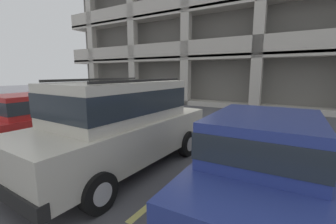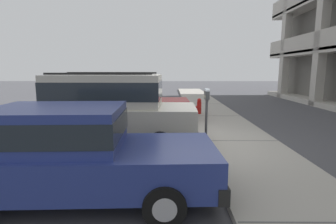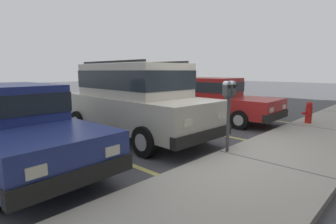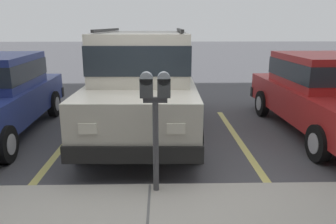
{
  "view_description": "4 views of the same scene",
  "coord_description": "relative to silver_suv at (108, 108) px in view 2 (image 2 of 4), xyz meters",
  "views": [
    {
      "loc": [
        3.64,
        -6.0,
        2.16
      ],
      "look_at": [
        0.3,
        -0.55,
        1.05
      ],
      "focal_mm": 24.0,
      "sensor_mm": 36.0,
      "label": 1
    },
    {
      "loc": [
        7.18,
        -0.68,
        2.12
      ],
      "look_at": [
        0.1,
        -0.73,
        0.96
      ],
      "focal_mm": 28.0,
      "sensor_mm": 36.0,
      "label": 2
    },
    {
      "loc": [
        4.61,
        3.1,
        1.79
      ],
      "look_at": [
        0.21,
        -1.09,
        0.83
      ],
      "focal_mm": 28.0,
      "sensor_mm": 36.0,
      "label": 3
    },
    {
      "loc": [
        -0.14,
        4.04,
        2.1
      ],
      "look_at": [
        -0.26,
        -1.15,
        0.72
      ],
      "focal_mm": 35.0,
      "sensor_mm": 36.0,
      "label": 4
    }
  ],
  "objects": [
    {
      "name": "ground_plane",
      "position": [
        -0.17,
        2.37,
        -1.14
      ],
      "size": [
        80.0,
        80.0,
        0.1
      ],
      "color": "#4C4C51"
    },
    {
      "name": "sidewalk",
      "position": [
        -0.17,
        3.67,
        -1.03
      ],
      "size": [
        40.0,
        2.2,
        0.12
      ],
      "color": "#ADA89E",
      "rests_on": "ground_plane"
    },
    {
      "name": "parking_stall_lines",
      "position": [
        1.44,
        0.97,
        -1.08
      ],
      "size": [
        13.0,
        4.8,
        0.01
      ],
      "color": "#DBD16B",
      "rests_on": "ground_plane"
    },
    {
      "name": "silver_suv",
      "position": [
        0.0,
        0.0,
        0.0
      ],
      "size": [
        2.1,
        4.82,
        2.03
      ],
      "rotation": [
        0.0,
        0.0,
        -0.02
      ],
      "color": "beige",
      "rests_on": "ground_plane"
    },
    {
      "name": "red_sedan",
      "position": [
        -3.6,
        0.12,
        -0.27
      ],
      "size": [
        1.92,
        4.52,
        1.54
      ],
      "rotation": [
        0.0,
        0.0,
        0.02
      ],
      "color": "red",
      "rests_on": "ground_plane"
    },
    {
      "name": "dark_hatchback",
      "position": [
        2.99,
        0.11,
        -0.27
      ],
      "size": [
        1.97,
        4.55,
        1.54
      ],
      "rotation": [
        0.0,
        0.0,
        0.04
      ],
      "color": "navy",
      "rests_on": "ground_plane"
    },
    {
      "name": "parking_meter_near",
      "position": [
        -0.26,
        2.72,
        0.13
      ],
      "size": [
        0.35,
        0.12,
        1.47
      ],
      "color": "#47474C",
      "rests_on": "sidewalk"
    },
    {
      "name": "fire_hydrant",
      "position": [
        -4.73,
        3.01,
        -0.62
      ],
      "size": [
        0.3,
        0.3,
        0.7
      ],
      "color": "red",
      "rests_on": "sidewalk"
    }
  ]
}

